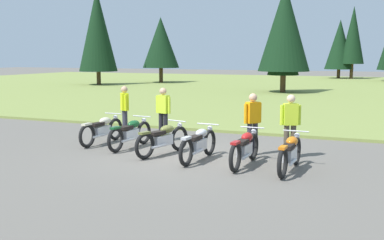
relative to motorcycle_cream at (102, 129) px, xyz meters
The scene contains 13 objects.
ground_plane 3.11m from the motorcycle_cream, 13.33° to the right, with size 140.00×140.00×0.00m, color #605B54.
grass_moorland 25.43m from the motorcycle_cream, 83.23° to the left, with size 80.00×44.00×0.10m, color olive.
forest_treeline 31.56m from the motorcycle_cream, 78.47° to the left, with size 43.02×25.30×8.35m.
motorcycle_cream is the anchor object (origin of this frame).
motorcycle_british_green 1.17m from the motorcycle_cream, 12.78° to the right, with size 0.62×2.10×0.88m.
motorcycle_olive 2.52m from the motorcycle_cream, 16.86° to the right, with size 0.80×2.05×0.88m.
motorcycle_silver 3.69m from the motorcycle_cream, 15.69° to the right, with size 0.62×2.10×0.88m.
motorcycle_red 4.93m from the motorcycle_cream, 13.01° to the right, with size 0.62×2.10×0.88m.
motorcycle_orange 6.06m from the motorcycle_cream, 11.99° to the right, with size 0.62×2.10×0.88m.
rider_with_back_turned 1.46m from the motorcycle_cream, 90.09° to the left, with size 0.40×0.44×1.67m.
rider_checking_bike 1.96m from the motorcycle_cream, 36.53° to the left, with size 0.54×0.28×1.67m.
rider_near_row_end 5.68m from the motorcycle_cream, ahead, with size 0.51×0.35×1.67m.
rider_in_hivis_vest 4.68m from the motorcycle_cream, ahead, with size 0.40×0.45×1.67m.
Camera 1 is at (4.85, -11.19, 2.68)m, focal length 43.73 mm.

